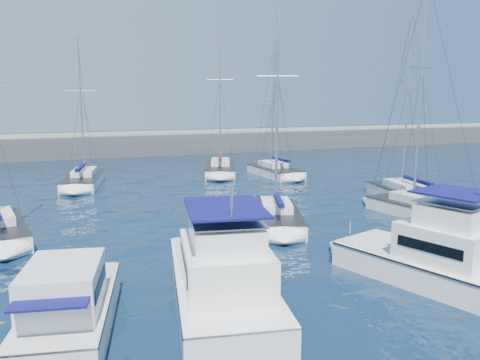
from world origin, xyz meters
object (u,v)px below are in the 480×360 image
object	(u,v)px
motor_yacht_port_inner	(222,278)
sailboat_mid_e	(407,195)
sailboat_back_b	(220,169)
motor_yacht_stbd_inner	(434,258)
motor_yacht_port_outer	(69,309)
sailboat_back_c	(275,171)
sailboat_mid_c	(277,217)
sailboat_mid_d	(422,209)
sailboat_back_a	(84,180)

from	to	relation	value
motor_yacht_port_inner	sailboat_mid_e	xyz separation A→B (m)	(20.37, 13.11, -0.61)
sailboat_mid_e	sailboat_back_b	distance (m)	21.52
motor_yacht_stbd_inner	motor_yacht_port_outer	bearing A→B (deg)	159.68
sailboat_mid_e	motor_yacht_port_outer	bearing A→B (deg)	-142.35
sailboat_back_c	sailboat_mid_c	bearing A→B (deg)	-118.10
sailboat_mid_c	sailboat_mid_d	bearing A→B (deg)	11.31
motor_yacht_port_outer	sailboat_back_c	world-z (taller)	sailboat_back_c
motor_yacht_port_outer	sailboat_mid_c	xyz separation A→B (m)	(13.07, 10.64, -0.40)
motor_yacht_stbd_inner	sailboat_mid_d	size ratio (longest dim) A/B	0.52
motor_yacht_port_outer	sailboat_back_b	bearing A→B (deg)	74.52
sailboat_mid_c	sailboat_back_b	size ratio (longest dim) A/B	0.93
motor_yacht_port_outer	sailboat_mid_e	size ratio (longest dim) A/B	0.50
sailboat_mid_e	motor_yacht_stbd_inner	bearing A→B (deg)	-116.53
sailboat_mid_e	sailboat_mid_d	bearing A→B (deg)	-108.96
sailboat_mid_d	sailboat_mid_e	world-z (taller)	sailboat_mid_d
motor_yacht_port_outer	sailboat_mid_e	bearing A→B (deg)	38.70
sailboat_back_a	sailboat_back_c	world-z (taller)	sailboat_back_a
sailboat_back_a	sailboat_back_b	size ratio (longest dim) A/B	0.86
sailboat_mid_d	motor_yacht_stbd_inner	bearing A→B (deg)	-139.09
sailboat_mid_e	sailboat_back_b	size ratio (longest dim) A/B	0.91
sailboat_mid_e	sailboat_back_b	bearing A→B (deg)	126.61
motor_yacht_stbd_inner	sailboat_mid_d	world-z (taller)	sailboat_mid_d
sailboat_mid_d	sailboat_back_c	size ratio (longest dim) A/B	1.22
motor_yacht_port_outer	sailboat_mid_e	xyz separation A→B (m)	(26.14, 13.49, -0.42)
sailboat_mid_c	sailboat_back_a	bearing A→B (deg)	139.15
sailboat_mid_d	motor_yacht_port_outer	bearing A→B (deg)	-168.25
motor_yacht_port_outer	motor_yacht_stbd_inner	bearing A→B (deg)	8.80
motor_yacht_stbd_inner	sailboat_back_c	distance (m)	30.31
sailboat_back_c	sailboat_mid_d	bearing A→B (deg)	-87.28
motor_yacht_port_inner	sailboat_mid_e	world-z (taller)	sailboat_mid_e
motor_yacht_stbd_inner	sailboat_mid_e	bearing A→B (deg)	35.40
motor_yacht_stbd_inner	sailboat_mid_e	xyz separation A→B (m)	(10.65, 14.19, -0.61)
sailboat_mid_c	sailboat_mid_e	bearing A→B (deg)	32.17
sailboat_mid_c	sailboat_back_b	xyz separation A→B (m)	(3.56, 22.15, -0.01)
sailboat_mid_d	sailboat_back_a	size ratio (longest dim) A/B	1.16
sailboat_back_a	motor_yacht_port_outer	bearing A→B (deg)	-82.25
sailboat_mid_d	sailboat_back_b	size ratio (longest dim) A/B	1.00
sailboat_mid_e	sailboat_back_a	distance (m)	29.60
sailboat_back_a	motor_yacht_stbd_inner	bearing A→B (deg)	-55.14
motor_yacht_port_outer	sailboat_back_c	xyz separation A→B (m)	(21.56, 28.99, -0.43)
motor_yacht_stbd_inner	sailboat_mid_e	distance (m)	17.76
sailboat_mid_e	sailboat_back_b	xyz separation A→B (m)	(-9.52, 19.30, 0.01)
sailboat_mid_d	sailboat_back_c	xyz separation A→B (m)	(-2.09, 19.94, -0.03)
sailboat_mid_c	motor_yacht_stbd_inner	bearing A→B (deg)	-58.06
sailboat_mid_d	sailboat_mid_e	size ratio (longest dim) A/B	1.10
motor_yacht_port_outer	sailboat_mid_d	bearing A→B (deg)	32.33
sailboat_mid_c	sailboat_back_c	xyz separation A→B (m)	(8.50, 18.35, -0.03)
motor_yacht_port_inner	sailboat_mid_c	world-z (taller)	sailboat_mid_c
motor_yacht_port_inner	sailboat_mid_d	world-z (taller)	sailboat_mid_d
motor_yacht_stbd_inner	sailboat_mid_e	size ratio (longest dim) A/B	0.57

